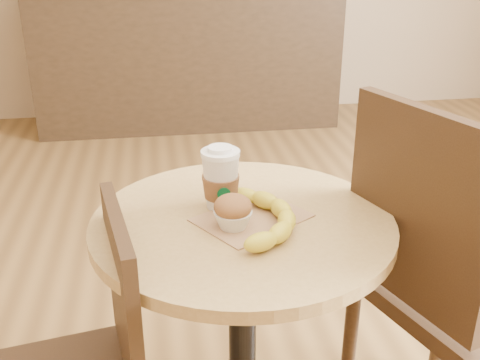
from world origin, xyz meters
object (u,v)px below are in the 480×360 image
Objects in this scene: coffee_cup at (221,180)px; cafe_table at (242,295)px; banana at (267,216)px; muffin at (233,212)px; chair_right at (444,279)px.

cafe_table is at bearing -61.14° from coffee_cup.
banana is (0.05, -0.04, 0.24)m from cafe_table.
cafe_table is at bearing 56.31° from muffin.
muffin is at bearing -174.05° from banana.
banana is (0.08, 0.00, -0.02)m from muffin.
chair_right is at bearing 4.40° from banana.
chair_right is (0.51, -0.04, 0.03)m from cafe_table.
muffin is (-0.03, -0.04, 0.26)m from cafe_table.
coffee_cup is 0.15m from banana.
muffin is at bearing -123.69° from cafe_table.
banana is at bearing -52.59° from coffee_cup.
chair_right is at bearing -13.73° from coffee_cup.
muffin is (-0.54, 0.00, 0.23)m from chair_right.
coffee_cup is at bearing 134.19° from banana.
cafe_table is 8.57× the size of muffin.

